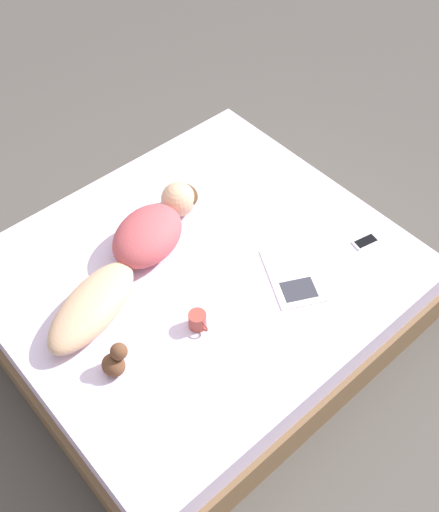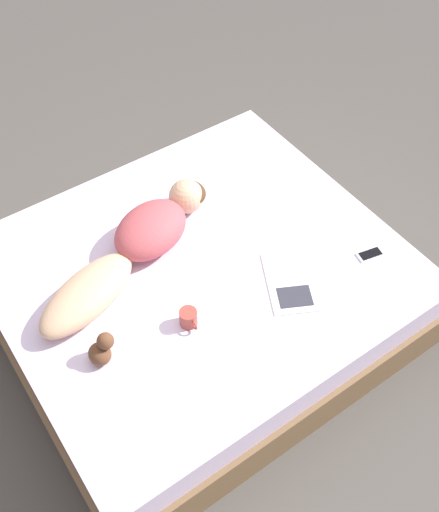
# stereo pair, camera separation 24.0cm
# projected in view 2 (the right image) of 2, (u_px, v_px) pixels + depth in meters

# --- Properties ---
(ground_plane) EXTENTS (12.00, 12.00, 0.00)m
(ground_plane) POSITION_uv_depth(u_px,v_px,m) (201.00, 316.00, 3.79)
(ground_plane) COLOR #4C4742
(bed) EXTENTS (1.99, 2.24, 0.54)m
(bed) POSITION_uv_depth(u_px,v_px,m) (200.00, 292.00, 3.59)
(bed) COLOR brown
(bed) RESTS_ON ground_plane
(person) EXTENTS (0.68, 1.31, 0.22)m
(person) POSITION_uv_depth(u_px,v_px,m) (135.00, 246.00, 3.33)
(person) COLOR tan
(person) RESTS_ON bed
(open_magazine) EXTENTS (0.50, 0.43, 0.01)m
(open_magazine) POSITION_uv_depth(u_px,v_px,m) (291.00, 282.00, 3.29)
(open_magazine) COLOR silver
(open_magazine) RESTS_ON bed
(coffee_mug) EXTENTS (0.13, 0.09, 0.10)m
(coffee_mug) POSITION_uv_depth(u_px,v_px,m) (188.00, 318.00, 3.08)
(coffee_mug) COLOR #993D33
(coffee_mug) RESTS_ON bed
(cell_phone) EXTENTS (0.10, 0.17, 0.01)m
(cell_phone) POSITION_uv_depth(u_px,v_px,m) (370.00, 254.00, 3.42)
(cell_phone) COLOR silver
(cell_phone) RESTS_ON bed
(plush_toy) EXTENTS (0.12, 0.14, 0.18)m
(plush_toy) POSITION_uv_depth(u_px,v_px,m) (102.00, 350.00, 2.93)
(plush_toy) COLOR brown
(plush_toy) RESTS_ON bed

